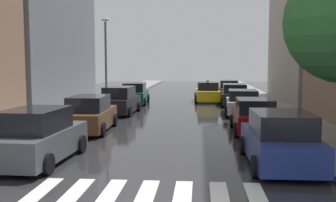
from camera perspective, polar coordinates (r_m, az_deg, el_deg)
The scene contains 17 objects.
ground_plane at distance 31.87m, azimuth 2.19°, elevation -0.35°, with size 28.00×72.00×0.04m, color #27272A.
sidewalk_left at distance 32.78m, azimuth -9.23°, elevation -0.09°, with size 3.00×72.00×0.15m, color gray.
sidewalk_right at distance 32.26m, azimuth 13.81°, elevation -0.27°, with size 3.00×72.00×0.15m, color gray.
crosswalk_stripes at distance 10.22m, azimuth -3.07°, elevation -13.00°, with size 5.85×2.20×0.01m.
building_left_mid at distance 31.16m, azimuth -19.21°, elevation 12.53°, with size 6.00×13.71×14.41m, color slate.
building_right_mid at distance 35.73m, azimuth 20.63°, elevation 10.17°, with size 6.00×12.59×12.70m, color #9E9384.
parked_car_left_nearest at distance 13.72m, azimuth -17.97°, elevation -4.93°, with size 2.19×4.43×1.78m.
parked_car_left_second at distance 19.27m, azimuth -11.04°, elevation -1.91°, with size 2.12×4.52×1.69m.
parked_car_left_third at distance 25.42m, azimuth -6.86°, elevation -0.02°, with size 2.19×4.36×1.73m.
parked_car_left_fourth at distance 31.33m, azimuth -4.73°, elevation 1.00°, with size 2.13×4.59×1.67m.
parked_car_right_nearest at distance 13.14m, azimuth 15.61°, elevation -5.43°, with size 2.17×4.46×1.72m.
parked_car_right_second at distance 19.01m, azimuth 12.13°, elevation -2.17°, with size 2.06×4.05×1.58m.
parked_car_right_third at distance 25.17m, azimuth 10.54°, elevation -0.29°, with size 2.30×4.12×1.56m.
parked_car_right_fourth at distance 30.79m, azimuth 9.37°, elevation 0.83°, with size 2.22×4.68×1.62m.
parked_car_right_fifth at distance 37.19m, azimuth 8.62°, elevation 1.63°, with size 2.12×4.20×1.60m.
taxi_midroad at distance 33.30m, azimuth 5.61°, elevation 1.23°, with size 2.18×4.57×1.81m.
lamp_post_left at distance 29.72m, azimuth -8.83°, elevation 6.55°, with size 0.60×0.28×6.27m.
Camera 1 is at (1.30, -7.68, 3.26)m, focal length 42.94 mm.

